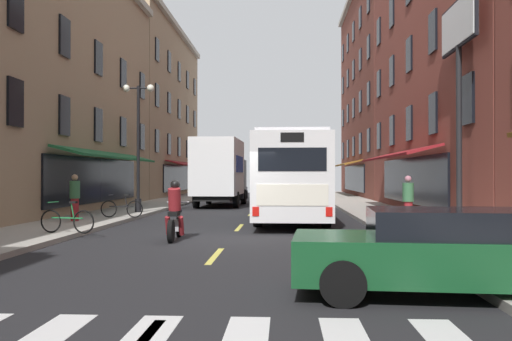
# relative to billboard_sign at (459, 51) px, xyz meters

# --- Properties ---
(ground_plane) EXTENTS (34.80, 80.00, 0.10)m
(ground_plane) POSITION_rel_billboard_sign_xyz_m (-7.05, -1.92, -5.78)
(ground_plane) COLOR black
(lane_centre_dashes) EXTENTS (0.14, 73.90, 0.01)m
(lane_centre_dashes) POSITION_rel_billboard_sign_xyz_m (-7.05, -2.17, -5.72)
(lane_centre_dashes) COLOR #DBCC4C
(lane_centre_dashes) RESTS_ON ground
(sidewalk_left) EXTENTS (3.00, 80.00, 0.14)m
(sidewalk_left) POSITION_rel_billboard_sign_xyz_m (-12.95, -1.92, -5.66)
(sidewalk_left) COLOR #A39E93
(sidewalk_left) RESTS_ON ground
(sidewalk_right) EXTENTS (3.00, 80.00, 0.14)m
(sidewalk_right) POSITION_rel_billboard_sign_xyz_m (-1.15, -1.92, -5.66)
(sidewalk_right) COLOR #A39E93
(sidewalk_right) RESTS_ON ground
(billboard_sign) EXTENTS (0.40, 3.24, 7.21)m
(billboard_sign) POSITION_rel_billboard_sign_xyz_m (0.00, 0.00, 0.00)
(billboard_sign) COLOR black
(billboard_sign) RESTS_ON sidewalk_right
(transit_bus) EXTENTS (2.75, 12.08, 3.29)m
(transit_bus) POSITION_rel_billboard_sign_xyz_m (-5.20, 4.91, -4.00)
(transit_bus) COLOR silver
(transit_bus) RESTS_ON ground
(box_truck) EXTENTS (2.62, 7.29, 3.79)m
(box_truck) POSITION_rel_billboard_sign_xyz_m (-9.18, 13.66, -3.76)
(box_truck) COLOR black
(box_truck) RESTS_ON ground
(sedan_near) EXTENTS (4.33, 2.13, 1.29)m
(sedan_near) POSITION_rel_billboard_sign_xyz_m (-3.23, -9.21, -5.06)
(sedan_near) COLOR #144723
(sedan_near) RESTS_ON ground
(sedan_mid) EXTENTS (1.96, 4.79, 1.28)m
(sedan_mid) POSITION_rel_billboard_sign_xyz_m (-9.31, 22.69, -5.06)
(sedan_mid) COLOR navy
(sedan_mid) RESTS_ON ground
(motorcycle_rider) EXTENTS (0.62, 2.07, 1.66)m
(motorcycle_rider) POSITION_rel_billboard_sign_xyz_m (-8.53, -2.54, -5.02)
(motorcycle_rider) COLOR black
(motorcycle_rider) RESTS_ON ground
(bicycle_near) EXTENTS (1.71, 0.48, 0.91)m
(bicycle_near) POSITION_rel_billboard_sign_xyz_m (-11.85, 3.46, -5.22)
(bicycle_near) COLOR black
(bicycle_near) RESTS_ON sidewalk_left
(bicycle_mid) EXTENTS (1.69, 0.50, 0.91)m
(bicycle_mid) POSITION_rel_billboard_sign_xyz_m (-11.69, -2.25, -5.22)
(bicycle_mid) COLOR black
(bicycle_mid) RESTS_ON sidewalk_left
(pedestrian_near) EXTENTS (0.42, 0.53, 1.68)m
(pedestrian_near) POSITION_rel_billboard_sign_xyz_m (-13.06, 1.78, -4.70)
(pedestrian_near) COLOR maroon
(pedestrian_near) RESTS_ON sidewalk_left
(pedestrian_mid) EXTENTS (0.36, 0.36, 1.64)m
(pedestrian_mid) POSITION_rel_billboard_sign_xyz_m (-1.48, 0.49, -4.75)
(pedestrian_mid) COLOR maroon
(pedestrian_mid) RESTS_ON sidewalk_right
(street_lamp_twin) EXTENTS (1.42, 0.32, 5.71)m
(street_lamp_twin) POSITION_rel_billboard_sign_xyz_m (-12.03, 6.50, -2.43)
(street_lamp_twin) COLOR black
(street_lamp_twin) RESTS_ON sidewalk_left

